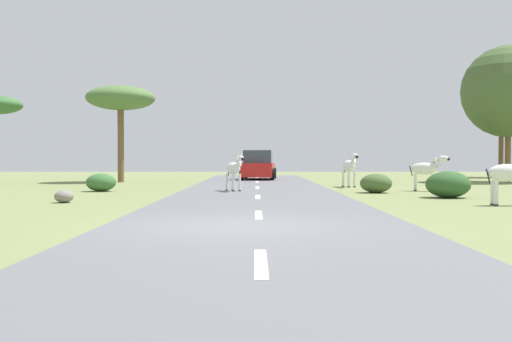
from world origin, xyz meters
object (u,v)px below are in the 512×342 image
bush_3 (445,184)px  tree_1 (118,99)px  rock_4 (61,196)px  car_0 (256,166)px  bush_1 (373,183)px  tree_0 (498,110)px  zebra_1 (507,173)px  zebra_3 (347,166)px  zebra_0 (232,169)px  tree_3 (505,92)px  zebra_2 (424,169)px  bush_0 (98,182)px

bush_3 → tree_1: bearing=137.8°
tree_1 → rock_4: bearing=-83.3°
car_0 → rock_4: bearing=-104.5°
bush_1 → bush_3: bush_3 is taller
tree_0 → bush_3: (-10.48, -20.62, -4.20)m
zebra_1 → tree_1: size_ratio=0.30×
zebra_1 → tree_0: bearing=156.4°
rock_4 → bush_1: bearing=25.4°
bush_1 → zebra_3: bearing=94.0°
zebra_0 → tree_0: size_ratio=0.22×
zebra_0 → tree_3: 18.18m
zebra_2 → tree_0: tree_0 is taller
zebra_2 → tree_0: size_ratio=0.23×
bush_1 → bush_3: bearing=-56.2°
tree_3 → bush_1: (-9.39, -10.02, -4.65)m
zebra_1 → zebra_3: size_ratio=0.96×
zebra_2 → zebra_3: size_ratio=0.90×
zebra_2 → zebra_3: (-2.57, 3.22, 0.07)m
zebra_1 → bush_3: zebra_1 is taller
zebra_3 → bush_0: bearing=6.2°
zebra_0 → tree_0: 25.23m
zebra_1 → rock_4: size_ratio=2.84×
bush_0 → tree_3: bearing=24.2°
car_0 → tree_3: tree_3 is taller
zebra_3 → bush_1: zebra_3 is taller
zebra_3 → tree_3: 11.93m
bush_0 → zebra_0: bearing=-6.7°
zebra_0 → bush_0: size_ratio=1.20×
zebra_0 → bush_0: (-5.35, 0.63, -0.55)m
tree_1 → bush_1: size_ratio=4.34×
zebra_1 → rock_4: bearing=-95.8°
tree_3 → bush_0: size_ratio=6.34×
zebra_2 → tree_1: bearing=-100.3°
bush_1 → zebra_0: bearing=176.4°
tree_0 → bush_0: 28.95m
zebra_2 → tree_3: 12.10m
zebra_2 → bush_3: (-0.42, -3.91, -0.44)m
tree_3 → bush_0: bearing=-155.8°
tree_1 → bush_0: bearing=-81.9°
zebra_3 → car_0: size_ratio=0.38×
tree_1 → bush_3: 19.22m
zebra_1 → bush_0: (-13.31, 6.90, -0.54)m
zebra_2 → tree_0: (10.06, 16.71, 3.76)m
zebra_0 → tree_0: bearing=-161.8°
zebra_0 → zebra_1: bearing=115.4°
car_0 → tree_1: bearing=-155.7°
tree_1 → bush_0: size_ratio=4.44×
tree_0 → bush_3: tree_0 is taller
tree_1 → tree_3: bearing=0.4°
zebra_1 → zebra_3: 10.68m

